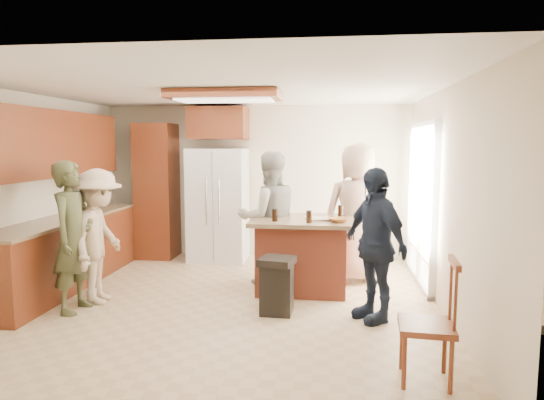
# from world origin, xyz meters

# --- Properties ---
(person_front_left) EXTENTS (0.47, 0.63, 1.69)m
(person_front_left) POSITION_xyz_m (-1.60, -0.45, 0.85)
(person_front_left) COLOR #404226
(person_front_left) RESTS_ON ground
(person_behind_left) EXTENTS (1.00, 0.81, 1.78)m
(person_behind_left) POSITION_xyz_m (0.43, 0.90, 0.89)
(person_behind_left) COLOR #9C9C94
(person_behind_left) RESTS_ON ground
(person_behind_right) EXTENTS (1.03, 0.78, 1.89)m
(person_behind_right) POSITION_xyz_m (1.61, 1.14, 0.95)
(person_behind_right) COLOR tan
(person_behind_right) RESTS_ON ground
(person_side_right) EXTENTS (0.92, 1.07, 1.63)m
(person_side_right) POSITION_xyz_m (1.71, -0.32, 0.82)
(person_side_right) COLOR #1A2335
(person_side_right) RESTS_ON ground
(person_counter) EXTENTS (0.55, 1.06, 1.59)m
(person_counter) POSITION_xyz_m (-1.46, -0.13, 0.79)
(person_counter) COLOR tan
(person_counter) RESTS_ON ground
(left_cabinetry) EXTENTS (0.64, 3.00, 2.30)m
(left_cabinetry) POSITION_xyz_m (-2.24, 0.40, 0.96)
(left_cabinetry) COLOR maroon
(left_cabinetry) RESTS_ON ground
(back_wall_units) EXTENTS (1.80, 0.60, 2.45)m
(back_wall_units) POSITION_xyz_m (-1.33, 2.20, 1.38)
(back_wall_units) COLOR maroon
(back_wall_units) RESTS_ON ground
(refrigerator) EXTENTS (0.90, 0.76, 1.80)m
(refrigerator) POSITION_xyz_m (-0.55, 2.12, 0.90)
(refrigerator) COLOR white
(refrigerator) RESTS_ON ground
(kitchen_island) EXTENTS (1.28, 1.03, 0.93)m
(kitchen_island) POSITION_xyz_m (0.89, 0.64, 0.47)
(kitchen_island) COLOR #AC452C
(kitchen_island) RESTS_ON ground
(island_items) EXTENTS (0.95, 0.67, 0.15)m
(island_items) POSITION_xyz_m (1.11, 0.54, 0.97)
(island_items) COLOR silver
(island_items) RESTS_ON kitchen_island
(trash_bin) EXTENTS (0.42, 0.42, 0.63)m
(trash_bin) POSITION_xyz_m (0.67, -0.26, 0.32)
(trash_bin) COLOR black
(trash_bin) RESTS_ON ground
(spindle_chair) EXTENTS (0.45, 0.45, 0.99)m
(spindle_chair) POSITION_xyz_m (2.02, -1.67, 0.45)
(spindle_chair) COLOR maroon
(spindle_chair) RESTS_ON ground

